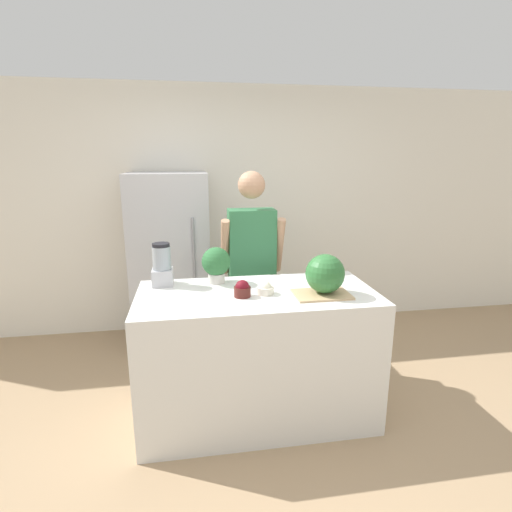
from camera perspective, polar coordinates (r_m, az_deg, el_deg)
The scene contains 11 objects.
ground_plane at distance 2.93m, azimuth 1.55°, elevation -25.90°, with size 14.00×14.00×0.00m, color tan.
wall_back at distance 4.39m, azimuth -3.59°, elevation 6.46°, with size 8.00×0.06×2.60m.
counter_island at distance 2.99m, azimuth 0.13°, elevation -13.90°, with size 1.66×0.80×0.96m.
refrigerator at distance 4.10m, azimuth -12.06°, elevation -0.60°, with size 0.76×0.66×1.73m.
person at distance 3.48m, azimuth -0.61°, elevation -1.98°, with size 0.54×0.27×1.76m.
cutting_board at distance 2.77m, azimuth 9.37°, elevation -5.42°, with size 0.38×0.26×0.01m.
watermelon at distance 2.75m, azimuth 9.84°, elevation -2.50°, with size 0.27×0.27×0.27m.
bowl_cherries at distance 2.69m, azimuth -1.96°, elevation -4.79°, with size 0.11×0.11×0.12m.
bowl_cream at distance 2.74m, azimuth 1.35°, elevation -4.71°, with size 0.12×0.12×0.09m.
blender at distance 2.98m, azimuth -13.27°, elevation -1.37°, with size 0.15×0.15×0.31m.
potted_plant at distance 2.97m, azimuth -5.72°, elevation -1.03°, with size 0.21×0.21×0.27m.
Camera 1 is at (-0.43, -2.20, 1.88)m, focal length 28.00 mm.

